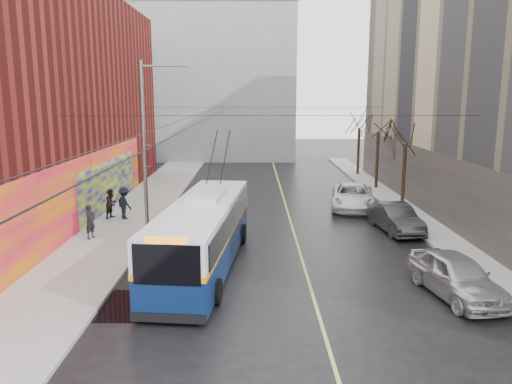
% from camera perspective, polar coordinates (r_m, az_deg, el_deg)
% --- Properties ---
extents(ground, '(140.00, 140.00, 0.00)m').
position_cam_1_polar(ground, '(17.20, 2.09, -13.96)').
color(ground, black).
rests_on(ground, ground).
extents(sidewalk_left, '(4.00, 60.00, 0.15)m').
position_cam_1_polar(sidewalk_left, '(29.42, -14.74, -3.53)').
color(sidewalk_left, gray).
rests_on(sidewalk_left, ground).
extents(sidewalk_right, '(2.00, 60.00, 0.15)m').
position_cam_1_polar(sidewalk_right, '(30.11, 18.49, -3.41)').
color(sidewalk_right, gray).
rests_on(sidewalk_right, ground).
extents(lane_line, '(0.12, 50.00, 0.01)m').
position_cam_1_polar(lane_line, '(30.54, 3.79, -2.80)').
color(lane_line, '#BFB74C').
rests_on(lane_line, ground).
extents(building_far, '(20.50, 12.10, 18.00)m').
position_cam_1_polar(building_far, '(60.83, -5.49, 12.56)').
color(building_far, gray).
rests_on(building_far, ground).
extents(streetlight_pole, '(2.65, 0.60, 9.00)m').
position_cam_1_polar(streetlight_pole, '(26.26, -12.35, 5.46)').
color(streetlight_pole, slate).
rests_on(streetlight_pole, ground).
extents(catenary_wires, '(18.00, 60.00, 0.22)m').
position_cam_1_polar(catenary_wires, '(30.43, -3.86, 9.04)').
color(catenary_wires, black).
extents(tree_near, '(3.20, 3.20, 6.40)m').
position_cam_1_polar(tree_near, '(33.12, 16.79, 6.56)').
color(tree_near, black).
rests_on(tree_near, ground).
extents(tree_mid, '(3.20, 3.20, 6.68)m').
position_cam_1_polar(tree_mid, '(39.84, 13.87, 7.76)').
color(tree_mid, black).
rests_on(tree_mid, ground).
extents(tree_far, '(3.20, 3.20, 6.57)m').
position_cam_1_polar(tree_far, '(46.66, 11.76, 8.13)').
color(tree_far, black).
rests_on(tree_far, ground).
extents(puddle, '(2.65, 2.80, 0.01)m').
position_cam_1_polar(puddle, '(18.65, -15.96, -12.34)').
color(puddle, black).
rests_on(puddle, ground).
extents(pigeons_flying, '(2.06, 4.34, 1.86)m').
position_cam_1_polar(pigeons_flying, '(25.67, -2.83, 10.41)').
color(pigeons_flying, slate).
extents(trolleybus, '(3.62, 11.74, 5.50)m').
position_cam_1_polar(trolleybus, '(21.30, -6.08, -4.68)').
color(trolleybus, '#091B45').
rests_on(trolleybus, ground).
extents(parked_car_a, '(2.63, 4.93, 1.59)m').
position_cam_1_polar(parked_car_a, '(19.81, 21.93, -8.87)').
color(parked_car_a, '#BAB9BF').
rests_on(parked_car_a, ground).
extents(parked_car_b, '(2.17, 4.76, 1.51)m').
position_cam_1_polar(parked_car_b, '(27.99, 15.65, -2.87)').
color(parked_car_b, '#2C2B2E').
rests_on(parked_car_b, ground).
extents(parked_car_c, '(3.58, 6.09, 1.59)m').
position_cam_1_polar(parked_car_c, '(33.07, 10.99, -0.50)').
color(parked_car_c, white).
rests_on(parked_car_c, ground).
extents(following_car, '(1.76, 4.06, 1.36)m').
position_cam_1_polar(following_car, '(33.28, -3.51, -0.45)').
color(following_car, silver).
rests_on(following_car, ground).
extents(pedestrian_a, '(0.63, 0.75, 1.74)m').
position_cam_1_polar(pedestrian_a, '(26.46, -18.41, -3.23)').
color(pedestrian_a, black).
rests_on(pedestrian_a, sidewalk_left).
extents(pedestrian_b, '(0.91, 1.02, 1.72)m').
position_cam_1_polar(pedestrian_b, '(30.51, -16.19, -1.29)').
color(pedestrian_b, black).
rests_on(pedestrian_b, sidewalk_left).
extents(pedestrian_c, '(1.35, 1.33, 1.86)m').
position_cam_1_polar(pedestrian_c, '(30.10, -14.80, -1.24)').
color(pedestrian_c, black).
rests_on(pedestrian_c, sidewalk_left).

